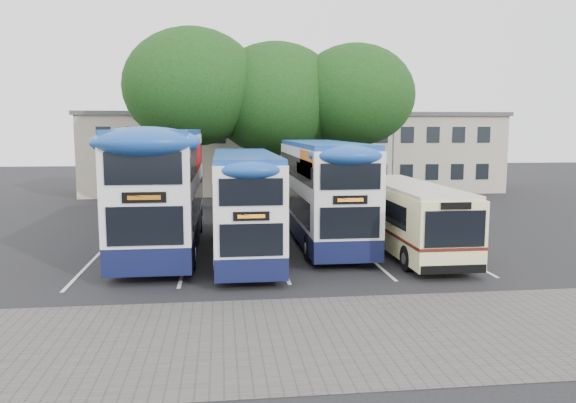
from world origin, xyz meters
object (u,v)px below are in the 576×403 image
Objects in this scene: lamp_post at (394,127)px; tree_left at (192,87)px; bus_dd_right at (322,187)px; bus_single at (407,213)px; tree_right at (355,95)px; bus_dd_mid at (244,200)px; bus_dd_left at (163,183)px; tree_mid at (276,99)px.

tree_left is at bearing -169.17° from lamp_post.
bus_dd_right reaches higher than bus_single.
tree_right is 15.86m from bus_dd_mid.
bus_dd_mid is at bearing -146.26° from bus_dd_right.
tree_left is 17.27m from bus_single.
bus_dd_left is at bearing -134.94° from lamp_post.
tree_left is (-13.52, -2.59, 2.36)m from lamp_post.
bus_dd_left is at bearing -115.48° from tree_mid.
bus_dd_left reaches higher than bus_single.
bus_dd_right is at bearing 3.69° from bus_dd_left.
tree_mid is at bearing -167.08° from lamp_post.
bus_single is (9.81, -1.77, -1.15)m from bus_dd_left.
tree_mid reaches higher than bus_single.
tree_mid reaches higher than bus_dd_right.
tree_right is (9.99, -0.44, -0.44)m from tree_left.
tree_mid is 1.07× the size of bus_dd_mid.
tree_right is at bearing 86.02° from bus_single.
bus_single is at bearing -35.66° from bus_dd_right.
tree_mid is (-8.35, -1.91, 1.70)m from lamp_post.
tree_left is 12.63m from bus_dd_left.
bus_dd_right is at bearing -110.22° from tree_right.
tree_left is 1.07× the size of tree_mid.
lamp_post is at bearing 12.92° from tree_mid.
bus_single is (3.08, -2.21, -0.85)m from bus_dd_right.
tree_mid is (5.17, 0.67, -0.65)m from tree_left.
tree_mid is at bearing 79.49° from bus_dd_mid.
bus_single is (-4.43, -16.04, -3.52)m from lamp_post.
tree_mid is 0.99× the size of bus_dd_right.
bus_dd_left is 1.12× the size of bus_dd_right.
lamp_post is 5.03m from tree_right.
bus_dd_mid is at bearing -100.51° from tree_mid.
tree_mid reaches higher than tree_right.
tree_left is 5.25m from tree_mid.
tree_mid is at bearing 64.52° from bus_dd_left.
tree_left is at bearing 118.12° from bus_dd_right.
lamp_post is 13.96m from tree_left.
tree_left reaches higher than tree_mid.
bus_single is (-0.91, -13.02, -5.44)m from tree_right.
bus_dd_left is 10.03m from bus_single.
lamp_post is 8.73m from tree_mid.
bus_dd_right is 3.88m from bus_single.
bus_dd_left is 3.79m from bus_dd_mid.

